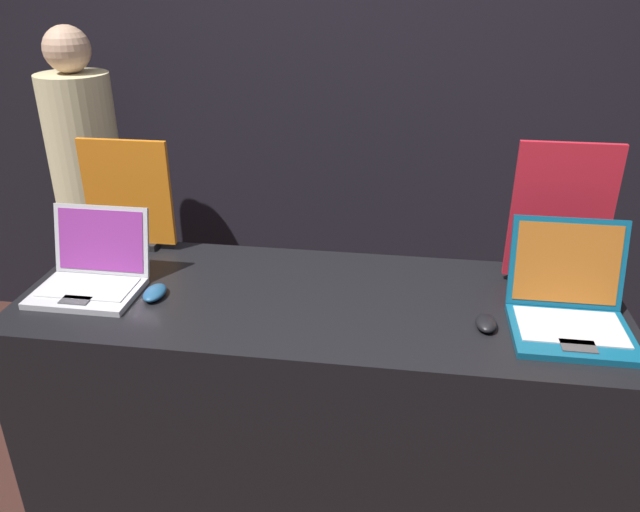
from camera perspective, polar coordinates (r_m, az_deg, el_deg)
wall_back at (r=3.19m, az=3.66°, el=15.48°), size 8.00×0.05×2.80m
display_counter at (r=2.30m, az=-0.07°, el=-14.35°), size 1.94×0.71×0.96m
laptop_front at (r=2.19m, az=-20.08°, el=-1.35°), size 0.33×0.30×0.25m
mouse_front at (r=2.09m, az=-14.87°, el=-3.26°), size 0.07×0.11×0.03m
promo_stand_front at (r=2.40m, az=-17.13°, el=5.09°), size 0.33×0.07×0.42m
laptop_back at (r=1.99m, az=21.85°, el=-4.18°), size 0.34×0.35×0.29m
mouse_back at (r=1.92m, az=14.95°, el=-5.95°), size 0.06×0.10×0.03m
promo_stand_back at (r=2.16m, az=21.11°, el=3.18°), size 0.32×0.07×0.48m
person_bystander at (r=3.21m, az=-20.06°, el=4.53°), size 0.32×0.32×1.70m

